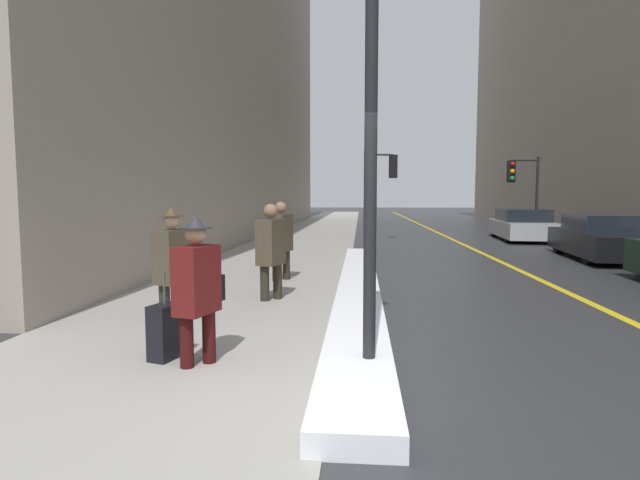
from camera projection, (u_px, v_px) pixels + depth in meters
The scene contains 15 objects.
ground_plane at pixel (329, 412), 4.02m from camera, with size 160.00×160.00×0.00m, color #2D2D30.
sidewalk_slab at pixel (302, 242), 19.07m from camera, with size 4.00×80.00×0.01m.
road_centre_stripe at pixel (461, 244), 18.59m from camera, with size 0.16×80.00×0.00m.
snow_bank_curb at pixel (359, 287), 9.06m from camera, with size 0.71×11.74×0.20m.
building_facade_right at pixel (628, 33), 23.98m from camera, with size 6.00×36.00×19.20m.
lamp_post at pixel (372, 50), 4.53m from camera, with size 0.28×0.28×5.16m.
traffic_light_near at pixel (383, 176), 19.42m from camera, with size 1.30×0.46×3.52m.
traffic_light_far at pixel (521, 180), 20.44m from camera, with size 1.31×0.39×3.38m.
pedestrian_with_shoulder_bag at pixel (198, 285), 5.06m from camera, with size 0.41×0.71×1.55m.
pedestrian_in_fedora at pixel (173, 260), 6.71m from camera, with size 0.42×0.56×1.62m.
pedestrian_nearside at pixel (271, 247), 8.30m from camera, with size 0.45×0.59×1.62m.
pedestrian_in_glasses at pixel (281, 237), 10.29m from camera, with size 0.45×0.60×1.64m.
parked_car_black at pixel (602, 238), 13.91m from camera, with size 2.17×4.53×1.25m.
parked_car_silver at pixel (522, 225), 20.21m from camera, with size 2.23×4.88×1.25m.
rolling_suitcase at pixel (166, 332), 5.29m from camera, with size 0.32×0.41×0.95m.
Camera 1 is at (0.24, -3.87, 1.73)m, focal length 28.00 mm.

